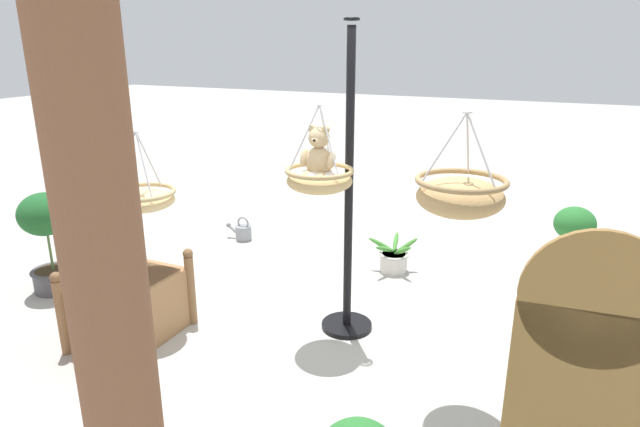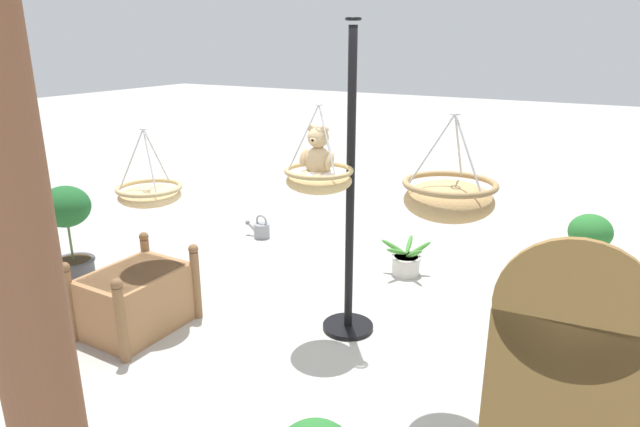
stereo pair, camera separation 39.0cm
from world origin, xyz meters
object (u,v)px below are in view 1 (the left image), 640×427
at_px(potted_plant_bushy_green, 570,253).
at_px(teddy_bear, 318,156).
at_px(potted_plant_fern_front, 394,259).
at_px(hanging_basket_with_teddy, 320,179).
at_px(display_sign_board, 588,349).
at_px(hanging_basket_right_low, 143,199).
at_px(hanging_basket_left_high, 460,195).
at_px(greenhouse_pillar_right, 124,415).
at_px(display_pole_central, 348,241).
at_px(potted_plant_flowering_red, 47,234).
at_px(wooden_planter_box, 130,306).
at_px(watering_can, 243,232).

bearing_deg(potted_plant_bushy_green, teddy_bear, 37.73).
bearing_deg(teddy_bear, potted_plant_fern_front, -96.14).
height_order(hanging_basket_with_teddy, display_sign_board, hanging_basket_with_teddy).
bearing_deg(hanging_basket_right_low, potted_plant_fern_front, -127.77).
relative_size(hanging_basket_left_high, greenhouse_pillar_right, 0.23).
height_order(teddy_bear, display_sign_board, teddy_bear).
xyz_separation_m(teddy_bear, hanging_basket_right_low, (1.39, 0.41, -0.39)).
height_order(display_pole_central, potted_plant_flowering_red, display_pole_central).
bearing_deg(wooden_planter_box, display_sign_board, 174.38).
distance_m(hanging_basket_right_low, potted_plant_fern_front, 2.76).
height_order(display_pole_central, teddy_bear, display_pole_central).
distance_m(teddy_bear, watering_can, 2.97).
bearing_deg(display_sign_board, hanging_basket_left_high, -34.55).
xyz_separation_m(hanging_basket_right_low, watering_can, (0.46, -2.20, -1.08)).
distance_m(hanging_basket_with_teddy, greenhouse_pillar_right, 2.83).
xyz_separation_m(display_pole_central, display_sign_board, (-1.78, 1.22, 0.10)).
bearing_deg(greenhouse_pillar_right, hanging_basket_left_high, -102.92).
bearing_deg(potted_plant_bushy_green, display_pole_central, 34.38).
height_order(display_pole_central, hanging_basket_right_low, display_pole_central).
relative_size(hanging_basket_with_teddy, wooden_planter_box, 0.73).
distance_m(hanging_basket_left_high, potted_plant_flowering_red, 4.06).
bearing_deg(watering_can, greenhouse_pillar_right, 118.39).
relative_size(potted_plant_flowering_red, watering_can, 2.90).
bearing_deg(greenhouse_pillar_right, hanging_basket_with_teddy, -77.61).
distance_m(teddy_bear, potted_plant_fern_front, 2.16).
xyz_separation_m(display_pole_central, wooden_planter_box, (1.60, 0.89, -0.52)).
bearing_deg(teddy_bear, hanging_basket_right_low, 16.28).
bearing_deg(potted_plant_flowering_red, potted_plant_fern_front, -148.47).
bearing_deg(hanging_basket_with_teddy, potted_plant_bushy_green, -142.68).
bearing_deg(hanging_basket_right_low, greenhouse_pillar_right, 130.51).
bearing_deg(hanging_basket_with_teddy, display_sign_board, 153.28).
height_order(hanging_basket_right_low, display_sign_board, hanging_basket_right_low).
bearing_deg(display_sign_board, hanging_basket_right_low, -9.30).
height_order(display_pole_central, greenhouse_pillar_right, greenhouse_pillar_right).
height_order(teddy_bear, potted_plant_fern_front, teddy_bear).
height_order(greenhouse_pillar_right, potted_plant_flowering_red, greenhouse_pillar_right).
bearing_deg(potted_plant_flowering_red, hanging_basket_with_teddy, -175.15).
height_order(teddy_bear, watering_can, teddy_bear).
xyz_separation_m(hanging_basket_with_teddy, potted_plant_fern_front, (-0.17, -1.59, -1.24)).
xyz_separation_m(display_pole_central, potted_plant_bushy_green, (-1.73, -1.19, -0.27)).
bearing_deg(teddy_bear, display_pole_central, -118.93).
xyz_separation_m(display_pole_central, greenhouse_pillar_right, (-0.46, 3.02, 0.57)).
distance_m(display_pole_central, hanging_basket_right_low, 1.72).
bearing_deg(watering_can, potted_plant_bushy_green, 174.77).
xyz_separation_m(teddy_bear, greenhouse_pillar_right, (-0.61, 2.75, -0.19)).
distance_m(hanging_basket_left_high, display_sign_board, 1.12).
bearing_deg(potted_plant_fern_front, hanging_basket_left_high, 115.64).
bearing_deg(watering_can, potted_plant_flowering_red, 64.46).
xyz_separation_m(hanging_basket_right_low, display_sign_board, (-3.32, 0.54, -0.26)).
distance_m(greenhouse_pillar_right, display_sign_board, 2.28).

